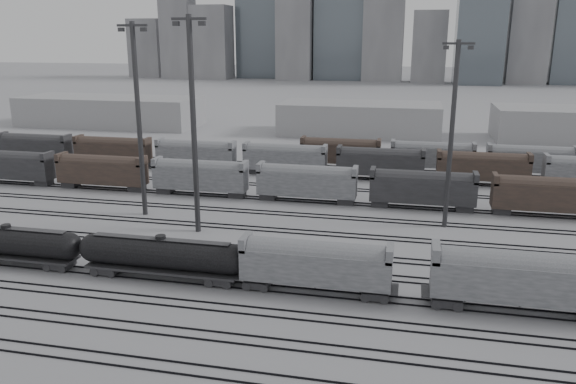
% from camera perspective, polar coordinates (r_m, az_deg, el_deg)
% --- Properties ---
extents(ground, '(900.00, 900.00, 0.00)m').
position_cam_1_polar(ground, '(58.74, -11.81, -9.09)').
color(ground, '#AEAEB3').
rests_on(ground, ground).
extents(tracks, '(220.00, 71.50, 0.16)m').
position_cam_1_polar(tracks, '(73.82, -6.32, -3.61)').
color(tracks, black).
rests_on(tracks, ground).
extents(tank_car_a, '(17.62, 2.94, 4.35)m').
position_cam_1_polar(tank_car_a, '(68.48, -26.56, -4.59)').
color(tank_car_a, '#252528').
rests_on(tank_car_a, ground).
extents(tank_car_b, '(18.24, 3.04, 4.51)m').
position_cam_1_polar(tank_car_b, '(59.08, -12.71, -6.25)').
color(tank_car_b, '#252528').
rests_on(tank_car_b, ground).
extents(hopper_car_a, '(14.62, 2.90, 5.23)m').
position_cam_1_polar(hopper_car_a, '(54.30, 2.81, -7.14)').
color(hopper_car_a, '#252528').
rests_on(hopper_car_a, ground).
extents(hopper_car_b, '(16.04, 3.19, 5.74)m').
position_cam_1_polar(hopper_car_b, '(54.58, 22.78, -7.92)').
color(hopper_car_b, '#252528').
rests_on(hopper_car_b, ground).
extents(light_mast_b, '(4.17, 0.67, 26.07)m').
position_cam_1_polar(light_mast_b, '(78.61, -14.95, 7.45)').
color(light_mast_b, '#333336').
rests_on(light_mast_b, ground).
extents(light_mast_c, '(4.27, 0.68, 26.68)m').
position_cam_1_polar(light_mast_c, '(69.87, -9.59, 7.08)').
color(light_mast_c, '#333336').
rests_on(light_mast_c, ground).
extents(light_mast_d, '(3.81, 0.61, 23.83)m').
position_cam_1_polar(light_mast_d, '(73.83, 16.30, 5.92)').
color(light_mast_d, '#333336').
rests_on(light_mast_d, ground).
extents(bg_string_near, '(151.00, 3.00, 5.60)m').
position_cam_1_polar(bg_string_near, '(84.55, 1.92, 0.87)').
color(bg_string_near, gray).
rests_on(bg_string_near, ground).
extents(bg_string_mid, '(151.00, 3.00, 5.60)m').
position_cam_1_polar(bg_string_mid, '(98.90, 9.35, 2.82)').
color(bg_string_mid, '#252528').
rests_on(bg_string_mid, ground).
extents(bg_string_far, '(66.00, 3.00, 5.60)m').
position_cam_1_polar(bg_string_far, '(107.36, 18.98, 3.18)').
color(bg_string_far, '#4A382F').
rests_on(bg_string_far, ground).
extents(warehouse_left, '(50.00, 18.00, 8.00)m').
position_cam_1_polar(warehouse_left, '(166.88, -17.60, 7.83)').
color(warehouse_left, '#9D9DA0').
rests_on(warehouse_left, ground).
extents(warehouse_mid, '(40.00, 18.00, 8.00)m').
position_cam_1_polar(warehouse_mid, '(145.43, 7.31, 7.39)').
color(warehouse_mid, '#9D9DA0').
rests_on(warehouse_mid, ground).
extents(warehouse_right, '(35.00, 18.00, 8.00)m').
position_cam_1_polar(warehouse_right, '(149.55, 26.86, 6.08)').
color(warehouse_right, '#9D9DA0').
rests_on(warehouse_right, ground).
extents(skyline, '(316.00, 22.40, 95.00)m').
position_cam_1_polar(skyline, '(328.86, 10.82, 17.05)').
color(skyline, '#9C9C9F').
rests_on(skyline, ground).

